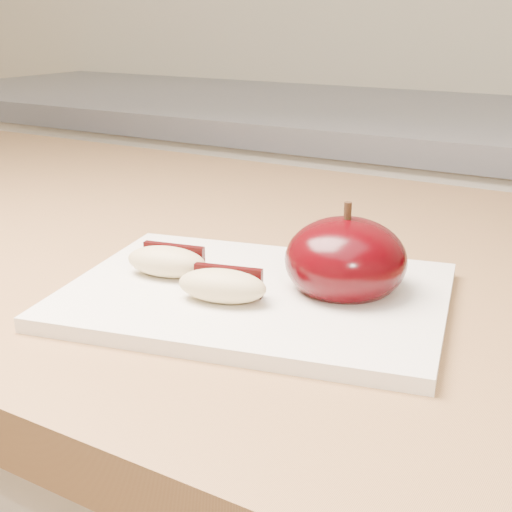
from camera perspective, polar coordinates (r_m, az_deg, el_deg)
The scene contains 5 objects.
back_cabinet at distance 1.42m, azimuth 15.00°, elevation -8.03°, with size 2.40×0.62×0.94m.
cutting_board at distance 0.52m, azimuth 0.00°, elevation -3.16°, with size 0.27×0.20×0.01m, color silver.
apple_half at distance 0.52m, azimuth 7.18°, elevation -0.32°, with size 0.11×0.11×0.07m.
apple_wedge_a at distance 0.55m, azimuth -7.10°, elevation -0.41°, with size 0.07×0.04×0.02m.
apple_wedge_b at distance 0.49m, azimuth -2.67°, elevation -2.35°, with size 0.07×0.05×0.02m.
Camera 1 is at (0.32, -0.03, 1.10)m, focal length 50.00 mm.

